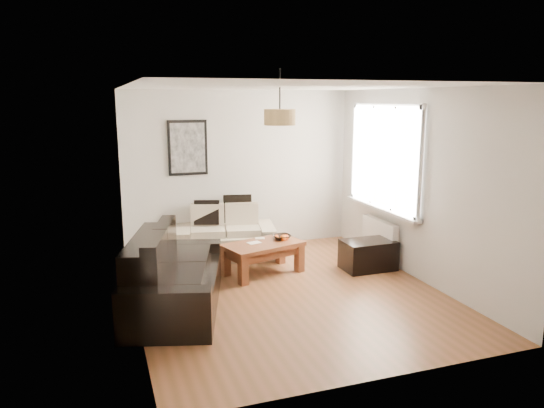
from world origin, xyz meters
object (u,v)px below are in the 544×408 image
object	(u,v)px
loveseat_cream	(225,233)
sofa_leather	(175,273)
ottoman	(368,255)
coffee_table	(263,258)

from	to	relation	value
loveseat_cream	sofa_leather	world-z (taller)	sofa_leather
sofa_leather	ottoman	bearing A→B (deg)	-63.98
coffee_table	ottoman	xyz separation A→B (m)	(1.52, -0.32, -0.01)
loveseat_cream	ottoman	xyz separation A→B (m)	(1.82, -1.30, -0.17)
loveseat_cream	ottoman	size ratio (longest dim) A/B	2.04
coffee_table	ottoman	bearing A→B (deg)	-11.81
loveseat_cream	coffee_table	world-z (taller)	loveseat_cream
ottoman	coffee_table	bearing A→B (deg)	168.19
loveseat_cream	ottoman	distance (m)	2.25
loveseat_cream	coffee_table	distance (m)	1.04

